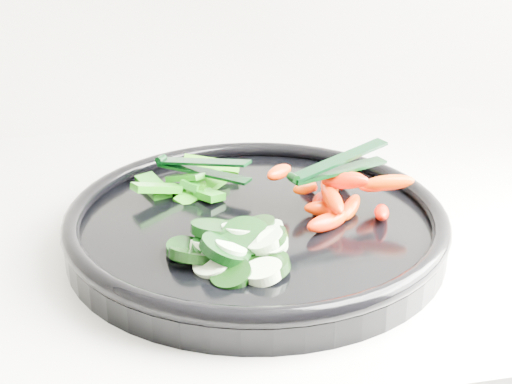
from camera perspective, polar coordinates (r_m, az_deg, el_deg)
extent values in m
cylinder|color=black|center=(0.71, 0.00, -3.14)|extent=(0.37, 0.37, 0.02)
torus|color=black|center=(0.70, 0.00, -1.79)|extent=(0.38, 0.38, 0.02)
cylinder|color=black|center=(0.60, -2.00, -6.61)|extent=(0.05, 0.05, 0.02)
cylinder|color=#E5F9C7|center=(0.62, -3.44, -5.82)|extent=(0.05, 0.05, 0.02)
cylinder|color=black|center=(0.63, -5.01, -5.10)|extent=(0.06, 0.06, 0.03)
cylinder|color=#E5F8C7|center=(0.64, -3.91, -4.47)|extent=(0.04, 0.04, 0.02)
cylinder|color=black|center=(0.64, -3.42, -4.65)|extent=(0.05, 0.05, 0.02)
cylinder|color=beige|center=(0.64, -3.70, -4.45)|extent=(0.04, 0.04, 0.02)
cylinder|color=black|center=(0.61, 0.54, -6.02)|extent=(0.06, 0.06, 0.02)
cylinder|color=beige|center=(0.60, 0.53, -6.43)|extent=(0.05, 0.05, 0.02)
cylinder|color=black|center=(0.66, -2.48, -3.65)|extent=(0.07, 0.07, 0.03)
cylinder|color=#D9F3C2|center=(0.66, -3.40, -3.60)|extent=(0.04, 0.04, 0.02)
cylinder|color=black|center=(0.64, -5.60, -4.61)|extent=(0.05, 0.05, 0.01)
cylinder|color=#DCFAC8|center=(0.64, -3.71, -4.55)|extent=(0.04, 0.04, 0.01)
cylinder|color=black|center=(0.63, 0.91, -3.83)|extent=(0.05, 0.05, 0.02)
cylinder|color=beige|center=(0.63, 0.76, -3.94)|extent=(0.05, 0.05, 0.02)
cylinder|color=black|center=(0.65, -3.31, -2.98)|extent=(0.06, 0.06, 0.02)
cylinder|color=beige|center=(0.65, -1.46, -3.13)|extent=(0.04, 0.04, 0.02)
cylinder|color=black|center=(0.62, -2.49, -4.63)|extent=(0.06, 0.06, 0.03)
cylinder|color=beige|center=(0.62, -2.08, -4.61)|extent=(0.03, 0.03, 0.02)
cylinder|color=black|center=(0.64, -0.76, -3.70)|extent=(0.06, 0.06, 0.03)
cylinder|color=beige|center=(0.63, 1.33, -4.10)|extent=(0.04, 0.03, 0.02)
cylinder|color=black|center=(0.66, 0.08, -2.83)|extent=(0.04, 0.04, 0.02)
cylinder|color=#CFF1C1|center=(0.65, 0.93, -3.12)|extent=(0.04, 0.04, 0.02)
ellipsoid|color=#EA4C00|center=(0.71, 7.59, -1.22)|extent=(0.04, 0.04, 0.02)
ellipsoid|color=#FF2F00|center=(0.68, 5.69, -2.42)|extent=(0.05, 0.04, 0.03)
ellipsoid|color=#F31300|center=(0.73, 5.28, -0.68)|extent=(0.03, 0.04, 0.02)
ellipsoid|color=red|center=(0.71, 10.01, -1.61)|extent=(0.03, 0.05, 0.03)
ellipsoid|color=#FF2800|center=(0.73, 5.16, -0.64)|extent=(0.03, 0.04, 0.02)
ellipsoid|color=#FF4800|center=(0.69, 6.30, -2.17)|extent=(0.04, 0.04, 0.02)
ellipsoid|color=#DA3200|center=(0.71, 5.67, -1.34)|extent=(0.05, 0.02, 0.03)
ellipsoid|color=#FB5D00|center=(0.78, 6.76, 0.98)|extent=(0.03, 0.04, 0.02)
ellipsoid|color=#FF0E00|center=(0.77, 4.17, 0.79)|extent=(0.02, 0.04, 0.02)
ellipsoid|color=#FE3100|center=(0.75, 6.73, 1.19)|extent=(0.04, 0.05, 0.03)
ellipsoid|color=#EA5A00|center=(0.72, 5.90, 0.39)|extent=(0.02, 0.05, 0.02)
ellipsoid|color=#F71400|center=(0.70, 6.13, -0.56)|extent=(0.02, 0.06, 0.02)
ellipsoid|color=#DA4F00|center=(0.72, 3.94, 0.33)|extent=(0.04, 0.04, 0.02)
ellipsoid|color=#F85300|center=(0.73, 9.51, 0.51)|extent=(0.05, 0.03, 0.02)
ellipsoid|color=#F42A00|center=(0.70, 7.10, 0.90)|extent=(0.05, 0.04, 0.03)
ellipsoid|color=#E94000|center=(0.72, 1.87, 1.59)|extent=(0.04, 0.04, 0.02)
ellipsoid|color=#F14C00|center=(0.71, 7.09, 1.08)|extent=(0.04, 0.03, 0.02)
ellipsoid|color=#FA4100|center=(0.71, 10.53, 0.74)|extent=(0.06, 0.03, 0.02)
cube|color=#1F700A|center=(0.78, -4.61, 0.71)|extent=(0.03, 0.06, 0.02)
cube|color=#0A6A0E|center=(0.77, -4.54, 0.71)|extent=(0.05, 0.07, 0.03)
cube|color=#096309|center=(0.75, -4.25, -0.11)|extent=(0.04, 0.05, 0.02)
cube|color=#116709|center=(0.76, -4.35, 0.21)|extent=(0.07, 0.06, 0.02)
cube|color=#0A710E|center=(0.77, -8.23, 0.45)|extent=(0.04, 0.06, 0.01)
cube|color=#0A710F|center=(0.77, -7.03, 0.37)|extent=(0.03, 0.06, 0.02)
cube|color=#09660F|center=(0.77, -5.68, 1.17)|extent=(0.04, 0.04, 0.02)
cube|color=#146A0A|center=(0.74, -7.96, 0.32)|extent=(0.05, 0.04, 0.02)
cube|color=#236D0A|center=(0.79, -3.60, 2.13)|extent=(0.07, 0.04, 0.02)
cylinder|color=black|center=(0.68, 3.01, 1.15)|extent=(0.01, 0.01, 0.01)
cube|color=black|center=(0.71, 6.68, 1.73)|extent=(0.11, 0.05, 0.00)
cube|color=black|center=(0.70, 6.72, 2.59)|extent=(0.11, 0.05, 0.02)
cylinder|color=black|center=(0.79, -7.61, 2.63)|extent=(0.01, 0.01, 0.01)
cube|color=black|center=(0.76, -4.23, 1.61)|extent=(0.09, 0.08, 0.00)
cube|color=black|center=(0.76, -4.25, 2.41)|extent=(0.09, 0.08, 0.02)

